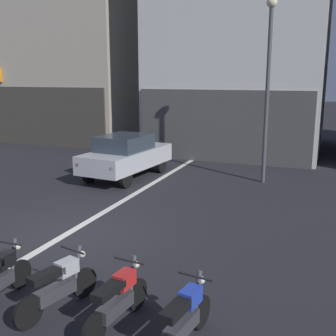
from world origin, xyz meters
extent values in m
plane|color=#232328|center=(0.00, 0.00, 0.00)|extent=(120.00, 120.00, 0.00)
cube|color=silver|center=(0.00, 6.00, 0.00)|extent=(0.20, 18.00, 0.01)
cube|color=#B2A893|center=(-10.23, 14.31, 6.84)|extent=(10.78, 7.01, 13.69)
cube|color=#3E3A33|center=(-10.23, 10.76, 1.60)|extent=(10.35, 0.10, 3.20)
cube|color=silver|center=(1.35, 14.31, 7.55)|extent=(8.06, 8.88, 15.11)
cube|color=#454543|center=(1.35, 9.82, 1.60)|extent=(7.74, 0.10, 3.20)
cylinder|color=black|center=(-1.92, 7.12, 0.32)|extent=(0.24, 0.65, 0.64)
cylinder|color=black|center=(-0.38, 6.97, 0.32)|extent=(0.24, 0.65, 0.64)
cylinder|color=black|center=(-2.17, 4.53, 0.32)|extent=(0.24, 0.65, 0.64)
cylinder|color=black|center=(-0.63, 4.38, 0.32)|extent=(0.24, 0.65, 0.64)
cube|color=#B7BABF|center=(-1.28, 5.75, 0.75)|extent=(2.15, 4.25, 0.66)
cube|color=#2D3842|center=(-1.29, 5.60, 1.36)|extent=(1.73, 2.11, 0.56)
cube|color=red|center=(-2.17, 3.81, 0.80)|extent=(0.15, 0.07, 0.12)
cube|color=red|center=(-0.77, 3.67, 0.80)|extent=(0.15, 0.07, 0.12)
cylinder|color=#47474C|center=(3.66, 6.91, 3.00)|extent=(0.14, 0.14, 6.00)
sphere|color=beige|center=(3.66, 6.91, 6.18)|extent=(0.36, 0.36, 0.36)
cylinder|color=black|center=(0.76, -2.49, 0.26)|extent=(0.08, 0.52, 0.52)
cube|color=black|center=(0.77, -2.85, 0.70)|extent=(0.23, 0.36, 0.24)
cylinder|color=#4C4C51|center=(0.77, -2.64, 0.63)|extent=(0.07, 0.24, 0.70)
cylinder|color=black|center=(0.77, -2.72, 0.95)|extent=(0.55, 0.05, 0.04)
sphere|color=silver|center=(0.77, -2.51, 0.80)|extent=(0.12, 0.12, 0.12)
cylinder|color=black|center=(2.02, -2.34, 0.26)|extent=(0.20, 0.52, 0.52)
cylinder|color=black|center=(1.74, -3.45, 0.26)|extent=(0.20, 0.52, 0.52)
cube|color=#38383D|center=(1.87, -2.94, 0.37)|extent=(0.37, 0.76, 0.22)
cube|color=black|center=(1.83, -3.10, 0.72)|extent=(0.36, 0.64, 0.12)
cube|color=#B2B5BA|center=(1.93, -2.70, 0.70)|extent=(0.30, 0.40, 0.24)
cylinder|color=#4C4C51|center=(1.99, -2.48, 0.63)|extent=(0.13, 0.25, 0.70)
cylinder|color=black|center=(1.97, -2.56, 0.95)|extent=(0.54, 0.17, 0.04)
sphere|color=silver|center=(2.02, -2.36, 0.80)|extent=(0.12, 0.12, 0.12)
cylinder|color=black|center=(3.05, -2.36, 0.26)|extent=(0.13, 0.52, 0.52)
cylinder|color=black|center=(2.93, -3.50, 0.26)|extent=(0.13, 0.52, 0.52)
cube|color=#38383D|center=(2.99, -2.98, 0.37)|extent=(0.28, 0.75, 0.22)
cube|color=black|center=(2.97, -3.13, 0.72)|extent=(0.28, 0.62, 0.12)
cube|color=red|center=(3.01, -2.72, 0.70)|extent=(0.26, 0.38, 0.24)
cylinder|color=#4C4C51|center=(3.04, -2.51, 0.63)|extent=(0.10, 0.24, 0.70)
cylinder|color=black|center=(3.03, -2.59, 0.95)|extent=(0.55, 0.10, 0.04)
sphere|color=silver|center=(3.05, -2.38, 0.80)|extent=(0.12, 0.12, 0.12)
cylinder|color=black|center=(4.19, -2.47, 0.26)|extent=(0.15, 0.52, 0.52)
cube|color=#38383D|center=(4.09, -3.09, 0.37)|extent=(0.31, 0.76, 0.22)
cube|color=black|center=(4.07, -3.25, 0.72)|extent=(0.31, 0.63, 0.12)
cube|color=#233DB7|center=(4.13, -2.84, 0.70)|extent=(0.27, 0.39, 0.24)
cylinder|color=#4C4C51|center=(4.17, -2.62, 0.63)|extent=(0.11, 0.25, 0.70)
cylinder|color=black|center=(4.15, -2.70, 0.95)|extent=(0.55, 0.12, 0.04)
sphere|color=silver|center=(4.19, -2.50, 0.80)|extent=(0.12, 0.12, 0.12)
camera|label=1|loc=(5.80, -7.94, 3.78)|focal=44.25mm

